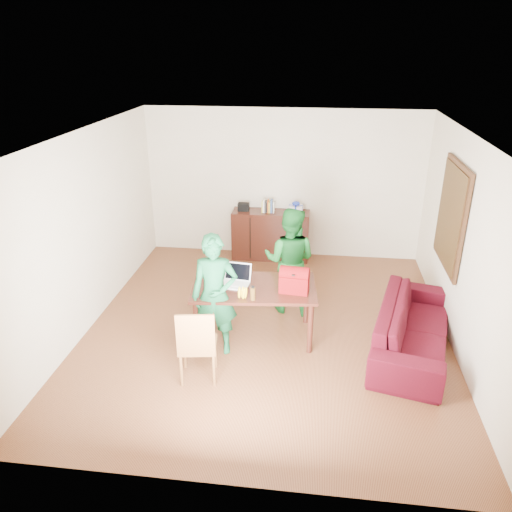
# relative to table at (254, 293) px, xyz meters

# --- Properties ---
(room) EXTENTS (5.20, 5.70, 2.90)m
(room) POSITION_rel_table_xyz_m (0.16, 0.34, 0.64)
(room) COLOR #452111
(room) RESTS_ON ground
(table) EXTENTS (1.71, 1.07, 0.76)m
(table) POSITION_rel_table_xyz_m (0.00, 0.00, 0.00)
(table) COLOR black
(table) RESTS_ON ground
(chair) EXTENTS (0.50, 0.48, 0.97)m
(chair) POSITION_rel_table_xyz_m (-0.54, -1.00, -0.38)
(chair) COLOR brown
(chair) RESTS_ON ground
(person_near) EXTENTS (0.62, 0.44, 1.62)m
(person_near) POSITION_rel_table_xyz_m (-0.45, -0.40, 0.14)
(person_near) COLOR #13552F
(person_near) RESTS_ON ground
(person_far) EXTENTS (0.87, 0.73, 1.61)m
(person_far) POSITION_rel_table_xyz_m (0.42, 0.81, 0.14)
(person_far) COLOR #145C1F
(person_far) RESTS_ON ground
(laptop) EXTENTS (0.39, 0.30, 0.26)m
(laptop) POSITION_rel_table_xyz_m (-0.26, -0.01, 0.14)
(laptop) COLOR white
(laptop) RESTS_ON table
(bananas) EXTENTS (0.19, 0.15, 0.06)m
(bananas) POSITION_rel_table_xyz_m (-0.10, -0.34, 0.13)
(bananas) COLOR gold
(bananas) RESTS_ON table
(bottle) EXTENTS (0.07, 0.07, 0.19)m
(bottle) POSITION_rel_table_xyz_m (0.03, -0.37, 0.19)
(bottle) COLOR #563713
(bottle) RESTS_ON table
(red_bag) EXTENTS (0.39, 0.25, 0.27)m
(red_bag) POSITION_rel_table_xyz_m (0.53, -0.08, 0.23)
(red_bag) COLOR maroon
(red_bag) RESTS_ON table
(sofa) EXTENTS (1.36, 2.34, 0.64)m
(sofa) POSITION_rel_table_xyz_m (2.10, -0.04, -0.35)
(sofa) COLOR #3F080E
(sofa) RESTS_ON ground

